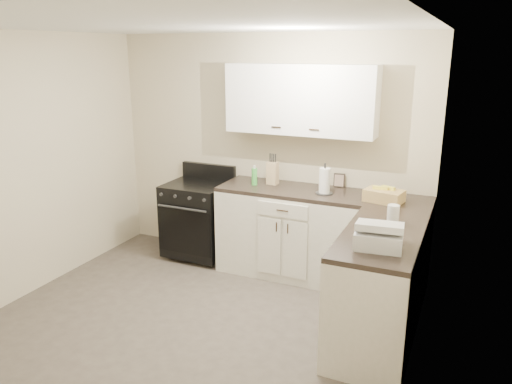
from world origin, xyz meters
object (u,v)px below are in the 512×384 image
at_px(knife_block, 273,173).
at_px(countertop_grill, 379,238).
at_px(wicker_basket, 384,196).
at_px(stove, 197,219).
at_px(paper_towel, 325,181).

distance_m(knife_block, countertop_grill, 1.90).
xyz_separation_m(wicker_basket, countertop_grill, (0.16, -1.15, 0.00)).
height_order(stove, knife_block, knife_block).
xyz_separation_m(stove, paper_towel, (1.49, -0.02, 0.61)).
xyz_separation_m(knife_block, countertop_grill, (1.37, -1.32, -0.06)).
relative_size(stove, knife_block, 3.43).
bearing_deg(paper_towel, wicker_basket, -3.19).
xyz_separation_m(paper_towel, wicker_basket, (0.59, -0.03, -0.07)).
xyz_separation_m(knife_block, paper_towel, (0.61, -0.14, 0.01)).
bearing_deg(stove, wicker_basket, -1.37).
height_order(paper_towel, wicker_basket, paper_towel).
distance_m(paper_towel, countertop_grill, 1.41).
bearing_deg(stove, paper_towel, -0.64).
distance_m(paper_towel, wicker_basket, 0.60).
relative_size(paper_towel, wicker_basket, 0.75).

